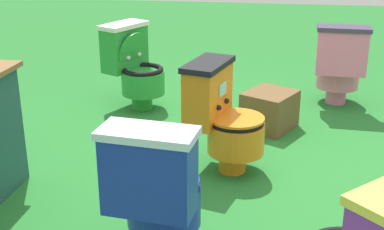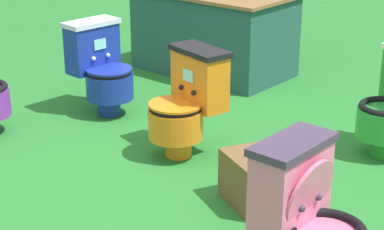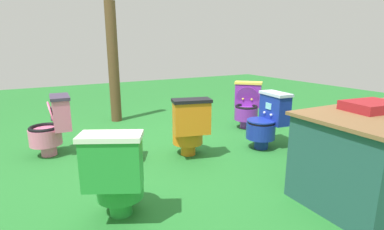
% 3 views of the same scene
% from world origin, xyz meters
% --- Properties ---
extents(ground, '(14.00, 14.00, 0.00)m').
position_xyz_m(ground, '(0.00, 0.00, 0.00)').
color(ground, '#26752D').
extents(toilet_blue, '(0.54, 0.46, 0.73)m').
position_xyz_m(toilet_blue, '(-1.03, 0.49, 0.37)').
color(toilet_blue, '#192D9E').
rests_on(toilet_blue, ground).
extents(toilet_pink, '(0.51, 0.44, 0.73)m').
position_xyz_m(toilet_pink, '(1.40, -0.61, 0.37)').
color(toilet_pink, pink).
rests_on(toilet_pink, ground).
extents(toilet_orange, '(0.52, 0.58, 0.73)m').
position_xyz_m(toilet_orange, '(-0.01, 0.27, 0.37)').
color(toilet_orange, orange).
rests_on(toilet_orange, ground).
extents(vendor_table, '(1.49, 0.91, 0.85)m').
position_xyz_m(vendor_table, '(-1.00, 1.92, 0.39)').
color(vendor_table, '#23514C').
rests_on(vendor_table, ground).
extents(small_crate, '(0.49, 0.48, 0.30)m').
position_xyz_m(small_crate, '(0.76, -0.03, 0.15)').
color(small_crate, brown).
rests_on(small_crate, ground).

